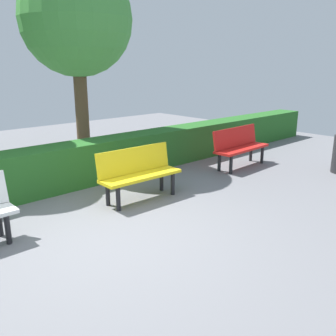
% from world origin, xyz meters
% --- Properties ---
extents(ground_plane, '(18.43, 18.43, 0.00)m').
position_xyz_m(ground_plane, '(0.00, 0.00, 0.00)').
color(ground_plane, slate).
extents(bench_red, '(1.53, 0.51, 0.86)m').
position_xyz_m(bench_red, '(-4.11, -0.83, 0.48)').
color(bench_red, red).
rests_on(bench_red, ground_plane).
extents(bench_yellow, '(1.44, 0.50, 0.86)m').
position_xyz_m(bench_yellow, '(-1.20, -0.73, 0.48)').
color(bench_yellow, yellow).
rests_on(bench_yellow, ground_plane).
extents(hedge_row, '(14.43, 0.64, 0.79)m').
position_xyz_m(hedge_row, '(-1.24, -2.11, 0.40)').
color(hedge_row, '#266023').
rests_on(hedge_row, ground_plane).
extents(tree_near, '(2.33, 2.33, 4.26)m').
position_xyz_m(tree_near, '(-1.71, -3.35, 3.06)').
color(tree_near, brown).
rests_on(tree_near, ground_plane).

